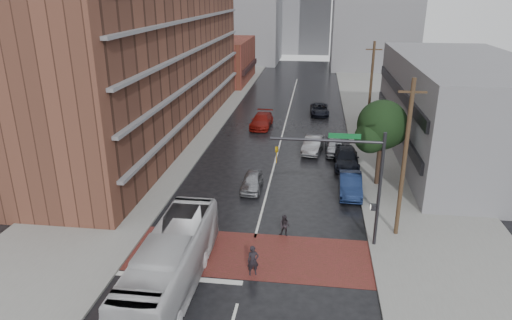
% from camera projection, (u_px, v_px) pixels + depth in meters
% --- Properties ---
extents(ground, '(160.00, 160.00, 0.00)m').
position_uv_depth(ground, '(249.00, 260.00, 26.30)').
color(ground, black).
rests_on(ground, ground).
extents(crosswalk, '(14.00, 5.00, 0.02)m').
position_uv_depth(crosswalk, '(250.00, 255.00, 26.76)').
color(crosswalk, maroon).
rests_on(crosswalk, ground).
extents(sidewalk_west, '(9.00, 90.00, 0.15)m').
position_uv_depth(sidewalk_west, '(180.00, 129.00, 50.92)').
color(sidewalk_west, gray).
rests_on(sidewalk_west, ground).
extents(sidewalk_east, '(9.00, 90.00, 0.15)m').
position_uv_depth(sidewalk_east, '(391.00, 137.00, 48.07)').
color(sidewalk_east, gray).
rests_on(sidewalk_east, ground).
extents(storefront_west, '(8.00, 16.00, 7.00)m').
position_uv_depth(storefront_west, '(225.00, 61.00, 76.73)').
color(storefront_west, maroon).
rests_on(storefront_west, ground).
extents(building_east, '(11.00, 26.00, 9.00)m').
position_uv_depth(building_east, '(461.00, 109.00, 41.27)').
color(building_east, slate).
rests_on(building_east, ground).
extents(distant_tower_center, '(12.00, 10.00, 24.00)m').
position_uv_depth(distant_tower_center, '(306.00, 2.00, 110.37)').
color(distant_tower_center, slate).
rests_on(distant_tower_center, ground).
extents(street_tree, '(4.20, 4.10, 6.90)m').
position_uv_depth(street_tree, '(382.00, 128.00, 34.77)').
color(street_tree, '#332319').
rests_on(street_tree, ground).
extents(signal_mast, '(6.50, 0.30, 7.20)m').
position_uv_depth(signal_mast, '(355.00, 173.00, 26.25)').
color(signal_mast, '#2D2D33').
rests_on(signal_mast, ground).
extents(utility_pole_near, '(1.60, 0.26, 10.00)m').
position_uv_depth(utility_pole_near, '(404.00, 159.00, 27.13)').
color(utility_pole_near, '#473321').
rests_on(utility_pole_near, ground).
extents(utility_pole_far, '(1.60, 0.26, 10.00)m').
position_uv_depth(utility_pole_far, '(370.00, 91.00, 45.71)').
color(utility_pole_far, '#473321').
rests_on(utility_pole_far, ground).
extents(transit_bus, '(2.60, 11.05, 3.08)m').
position_uv_depth(transit_bus, '(171.00, 263.00, 23.20)').
color(transit_bus, silver).
rests_on(transit_bus, ground).
extents(pedestrian_a, '(0.74, 0.60, 1.74)m').
position_uv_depth(pedestrian_a, '(253.00, 261.00, 24.61)').
color(pedestrian_a, black).
rests_on(pedestrian_a, ground).
extents(pedestrian_b, '(0.82, 0.71, 1.43)m').
position_uv_depth(pedestrian_b, '(285.00, 226.00, 28.61)').
color(pedestrian_b, black).
rests_on(pedestrian_b, ground).
extents(car_travel_a, '(1.59, 3.84, 1.30)m').
position_uv_depth(car_travel_a, '(252.00, 182.00, 35.36)').
color(car_travel_a, '#98999F').
rests_on(car_travel_a, ground).
extents(car_travel_b, '(2.25, 4.81, 1.52)m').
position_uv_depth(car_travel_b, '(313.00, 145.00, 43.55)').
color(car_travel_b, '#9B9DA2').
rests_on(car_travel_b, ground).
extents(car_travel_c, '(2.40, 5.41, 1.54)m').
position_uv_depth(car_travel_c, '(262.00, 121.00, 51.58)').
color(car_travel_c, maroon).
rests_on(car_travel_c, ground).
extents(suv_travel, '(2.40, 4.89, 1.34)m').
position_uv_depth(suv_travel, '(320.00, 109.00, 56.81)').
color(suv_travel, black).
rests_on(suv_travel, ground).
extents(car_parked_near, '(1.73, 4.73, 1.55)m').
position_uv_depth(car_parked_near, '(350.00, 185.00, 34.54)').
color(car_parked_near, '#142248').
rests_on(car_parked_near, ground).
extents(car_parked_mid, '(2.13, 5.22, 1.51)m').
position_uv_depth(car_parked_mid, '(346.00, 158.00, 40.12)').
color(car_parked_mid, black).
rests_on(car_parked_mid, ground).
extents(car_parked_far, '(1.91, 4.70, 1.60)m').
position_uv_depth(car_parked_far, '(335.00, 145.00, 43.30)').
color(car_parked_far, '#A9AAB1').
rests_on(car_parked_far, ground).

